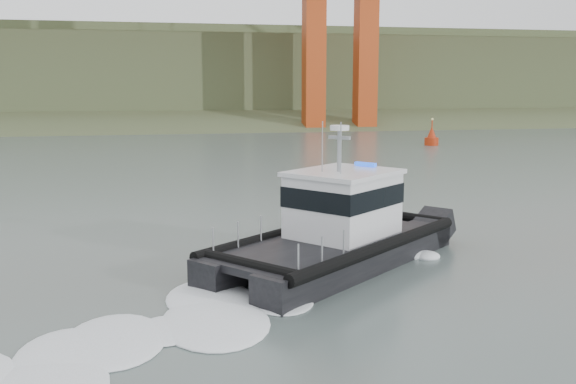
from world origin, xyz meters
name	(u,v)px	position (x,y,z in m)	size (l,w,h in m)	color
ground	(333,300)	(0.00, 0.00, 0.00)	(400.00, 400.00, 0.00)	#4E5D59
headlands	(178,83)	(0.00, 125.50, 7.05)	(500.00, 105.36, 27.12)	#344427
patrol_boat	(338,229)	(1.27, 3.96, 1.35)	(11.16, 10.16, 5.39)	black
nav_buoy	(432,138)	(25.08, 48.50, 0.85)	(1.54, 1.54, 3.22)	#A2260B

